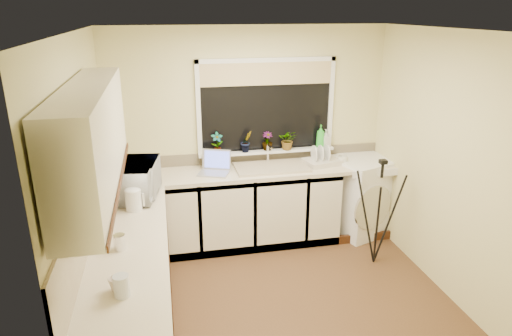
# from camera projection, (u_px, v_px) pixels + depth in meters

# --- Properties ---
(floor) EXTENTS (3.20, 3.20, 0.00)m
(floor) POSITION_uv_depth(u_px,v_px,m) (280.00, 300.00, 4.31)
(floor) COLOR brown
(floor) RESTS_ON ground
(ceiling) EXTENTS (3.20, 3.20, 0.00)m
(ceiling) POSITION_uv_depth(u_px,v_px,m) (286.00, 31.00, 3.50)
(ceiling) COLOR white
(ceiling) RESTS_ON ground
(wall_back) EXTENTS (3.20, 0.00, 3.20)m
(wall_back) POSITION_uv_depth(u_px,v_px,m) (249.00, 135.00, 5.29)
(wall_back) COLOR beige
(wall_back) RESTS_ON ground
(wall_front) EXTENTS (3.20, 0.00, 3.20)m
(wall_front) POSITION_uv_depth(u_px,v_px,m) (353.00, 274.00, 2.52)
(wall_front) COLOR beige
(wall_front) RESTS_ON ground
(wall_left) EXTENTS (0.00, 3.00, 3.00)m
(wall_left) POSITION_uv_depth(u_px,v_px,m) (87.00, 195.00, 3.59)
(wall_left) COLOR beige
(wall_left) RESTS_ON ground
(wall_right) EXTENTS (0.00, 3.00, 3.00)m
(wall_right) POSITION_uv_depth(u_px,v_px,m) (449.00, 167.00, 4.22)
(wall_right) COLOR beige
(wall_right) RESTS_ON ground
(base_cabinet_back) EXTENTS (2.55, 0.60, 0.86)m
(base_cabinet_back) POSITION_uv_depth(u_px,v_px,m) (226.00, 210.00, 5.21)
(base_cabinet_back) COLOR silver
(base_cabinet_back) RESTS_ON floor
(base_cabinet_left) EXTENTS (0.54, 2.40, 0.86)m
(base_cabinet_left) POSITION_uv_depth(u_px,v_px,m) (133.00, 298.00, 3.64)
(base_cabinet_left) COLOR silver
(base_cabinet_left) RESTS_ON floor
(worktop_back) EXTENTS (3.20, 0.60, 0.04)m
(worktop_back) POSITION_uv_depth(u_px,v_px,m) (254.00, 171.00, 5.13)
(worktop_back) COLOR beige
(worktop_back) RESTS_ON base_cabinet_back
(worktop_left) EXTENTS (0.60, 2.40, 0.04)m
(worktop_left) POSITION_uv_depth(u_px,v_px,m) (128.00, 248.00, 3.49)
(worktop_left) COLOR beige
(worktop_left) RESTS_ON base_cabinet_left
(upper_cabinet) EXTENTS (0.28, 1.90, 0.70)m
(upper_cabinet) POSITION_uv_depth(u_px,v_px,m) (92.00, 138.00, 3.02)
(upper_cabinet) COLOR silver
(upper_cabinet) RESTS_ON wall_left
(splashback_left) EXTENTS (0.02, 2.40, 0.45)m
(splashback_left) POSITION_uv_depth(u_px,v_px,m) (85.00, 222.00, 3.35)
(splashback_left) COLOR beige
(splashback_left) RESTS_ON wall_left
(splashback_back) EXTENTS (3.20, 0.02, 0.14)m
(splashback_back) POSITION_uv_depth(u_px,v_px,m) (249.00, 156.00, 5.36)
(splashback_back) COLOR beige
(splashback_back) RESTS_ON wall_back
(window_glass) EXTENTS (1.50, 0.02, 1.00)m
(window_glass) POSITION_uv_depth(u_px,v_px,m) (266.00, 107.00, 5.20)
(window_glass) COLOR black
(window_glass) RESTS_ON wall_back
(window_blind) EXTENTS (1.50, 0.02, 0.25)m
(window_blind) POSITION_uv_depth(u_px,v_px,m) (267.00, 74.00, 5.06)
(window_blind) COLOR tan
(window_blind) RESTS_ON wall_back
(windowsill) EXTENTS (1.60, 0.14, 0.03)m
(windowsill) POSITION_uv_depth(u_px,v_px,m) (267.00, 151.00, 5.33)
(windowsill) COLOR white
(windowsill) RESTS_ON wall_back
(sink) EXTENTS (0.82, 0.46, 0.03)m
(sink) POSITION_uv_depth(u_px,v_px,m) (271.00, 167.00, 5.15)
(sink) COLOR tan
(sink) RESTS_ON worktop_back
(faucet) EXTENTS (0.03, 0.03, 0.24)m
(faucet) POSITION_uv_depth(u_px,v_px,m) (268.00, 153.00, 5.28)
(faucet) COLOR silver
(faucet) RESTS_ON worktop_back
(washing_machine) EXTENTS (0.84, 0.82, 0.93)m
(washing_machine) POSITION_uv_depth(u_px,v_px,m) (361.00, 195.00, 5.54)
(washing_machine) COLOR white
(washing_machine) RESTS_ON floor
(laptop) EXTENTS (0.40, 0.37, 0.24)m
(laptop) POSITION_uv_depth(u_px,v_px,m) (215.00, 167.00, 5.01)
(laptop) COLOR #A2A2AA
(laptop) RESTS_ON worktop_back
(kettle) EXTENTS (0.14, 0.14, 0.19)m
(kettle) POSITION_uv_depth(u_px,v_px,m) (134.00, 200.00, 4.06)
(kettle) COLOR silver
(kettle) RESTS_ON worktop_left
(dish_rack) EXTENTS (0.45, 0.37, 0.06)m
(dish_rack) POSITION_uv_depth(u_px,v_px,m) (322.00, 162.00, 5.28)
(dish_rack) COLOR beige
(dish_rack) RESTS_ON worktop_back
(tripod) EXTENTS (0.60, 0.60, 1.17)m
(tripod) POSITION_uv_depth(u_px,v_px,m) (378.00, 213.00, 4.77)
(tripod) COLOR black
(tripod) RESTS_ON floor
(glass_jug) EXTENTS (0.10, 0.10, 0.15)m
(glass_jug) POSITION_uv_depth(u_px,v_px,m) (121.00, 286.00, 2.85)
(glass_jug) COLOR silver
(glass_jug) RESTS_ON worktop_left
(steel_jar) EXTENTS (0.09, 0.09, 0.12)m
(steel_jar) POSITION_uv_depth(u_px,v_px,m) (120.00, 242.00, 3.40)
(steel_jar) COLOR silver
(steel_jar) RESTS_ON worktop_left
(microwave) EXTENTS (0.51, 0.67, 0.34)m
(microwave) POSITION_uv_depth(u_px,v_px,m) (134.00, 180.00, 4.34)
(microwave) COLOR white
(microwave) RESTS_ON worktop_left
(plant_a) EXTENTS (0.14, 0.09, 0.25)m
(plant_a) POSITION_uv_depth(u_px,v_px,m) (217.00, 143.00, 5.13)
(plant_a) COLOR #999999
(plant_a) RESTS_ON windowsill
(plant_b) EXTENTS (0.17, 0.15, 0.25)m
(plant_b) POSITION_uv_depth(u_px,v_px,m) (246.00, 142.00, 5.21)
(plant_b) COLOR #999999
(plant_b) RESTS_ON windowsill
(plant_c) EXTENTS (0.13, 0.13, 0.22)m
(plant_c) POSITION_uv_depth(u_px,v_px,m) (267.00, 141.00, 5.28)
(plant_c) COLOR #999999
(plant_c) RESTS_ON windowsill
(plant_d) EXTENTS (0.25, 0.23, 0.23)m
(plant_d) POSITION_uv_depth(u_px,v_px,m) (288.00, 140.00, 5.30)
(plant_d) COLOR #999999
(plant_d) RESTS_ON windowsill
(soap_bottle_green) EXTENTS (0.13, 0.13, 0.27)m
(soap_bottle_green) POSITION_uv_depth(u_px,v_px,m) (321.00, 136.00, 5.39)
(soap_bottle_green) COLOR green
(soap_bottle_green) RESTS_ON windowsill
(soap_bottle_clear) EXTENTS (0.12, 0.12, 0.21)m
(soap_bottle_clear) POSITION_uv_depth(u_px,v_px,m) (326.00, 138.00, 5.41)
(soap_bottle_clear) COLOR #999999
(soap_bottle_clear) RESTS_ON windowsill
(cup_back) EXTENTS (0.13, 0.13, 0.09)m
(cup_back) POSITION_uv_depth(u_px,v_px,m) (343.00, 160.00, 5.30)
(cup_back) COLOR silver
(cup_back) RESTS_ON worktop_back
(cup_left) EXTENTS (0.10, 0.10, 0.09)m
(cup_left) POSITION_uv_depth(u_px,v_px,m) (116.00, 284.00, 2.91)
(cup_left) COLOR beige
(cup_left) RESTS_ON worktop_left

